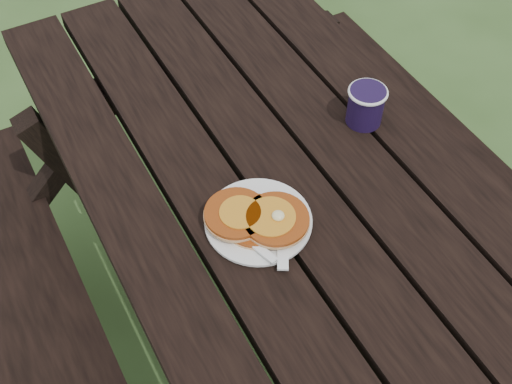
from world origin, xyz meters
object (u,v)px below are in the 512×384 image
picnic_table (312,327)px  coffee_cup (366,104)px  plate (258,221)px  pancake_stack (257,218)px

picnic_table → coffee_cup: bearing=42.3°
picnic_table → plate: bearing=142.1°
pancake_stack → picnic_table: bearing=-35.0°
pancake_stack → coffee_cup: bearing=22.0°
picnic_table → pancake_stack: size_ratio=10.00×
picnic_table → coffee_cup: (0.23, 0.21, 0.43)m
picnic_table → pancake_stack: pancake_stack is taller
coffee_cup → picnic_table: bearing=-137.7°
plate → coffee_cup: coffee_cup is taller
pancake_stack → coffee_cup: 0.36m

